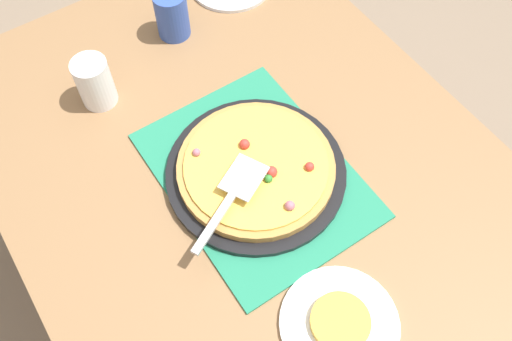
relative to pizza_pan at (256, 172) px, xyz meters
name	(u,v)px	position (x,y,z in m)	size (l,w,h in m)	color
ground_plane	(256,291)	(0.00, 0.00, -0.76)	(8.00, 8.00, 0.00)	#84705B
dining_table	(256,200)	(0.00, 0.00, -0.12)	(1.40, 1.00, 0.75)	olive
placemat	(256,175)	(0.00, 0.00, -0.01)	(0.48, 0.36, 0.01)	#237F5B
pizza_pan	(256,172)	(0.00, 0.00, 0.00)	(0.38, 0.38, 0.01)	black
pizza	(256,167)	(0.00, 0.00, 0.02)	(0.33, 0.33, 0.04)	#B78442
plate_far_right	(339,324)	(0.35, -0.05, -0.01)	(0.22, 0.22, 0.01)	white
served_slice_right	(340,322)	(0.35, -0.05, 0.01)	(0.11, 0.11, 0.02)	gold
cup_near	(172,15)	(-0.46, 0.06, 0.05)	(0.08, 0.08, 0.12)	#3351AD
cup_far	(95,82)	(-0.37, -0.18, 0.05)	(0.08, 0.08, 0.12)	white
pizza_server	(232,196)	(0.05, -0.09, 0.05)	(0.14, 0.22, 0.01)	silver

